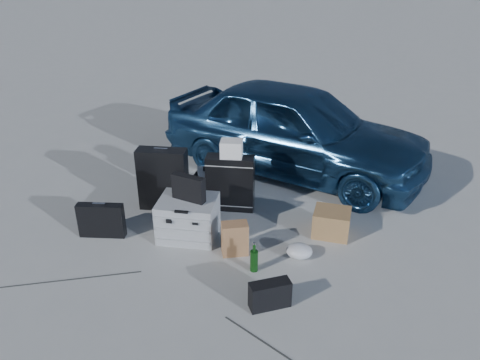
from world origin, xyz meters
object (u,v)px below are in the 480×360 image
at_px(car, 294,129).
at_px(cardboard_box, 331,223).
at_px(briefcase, 101,220).
at_px(suitcase_left, 163,179).
at_px(suitcase_right, 230,183).
at_px(green_bottle, 254,257).
at_px(pelican_case, 188,218).
at_px(duffel_bag, 218,187).

relative_size(car, cardboard_box, 9.42).
xyz_separation_m(briefcase, suitcase_left, (0.50, 0.70, 0.18)).
distance_m(suitcase_right, green_bottle, 1.26).
bearing_deg(green_bottle, car, 82.68).
relative_size(car, suitcase_right, 5.40).
height_order(car, pelican_case, car).
relative_size(duffel_bag, green_bottle, 1.97).
bearing_deg(car, suitcase_left, 154.36).
bearing_deg(suitcase_left, car, 40.02).
height_order(pelican_case, suitcase_right, suitcase_right).
bearing_deg(cardboard_box, duffel_bag, 153.63).
bearing_deg(suitcase_left, green_bottle, -43.06).
relative_size(car, briefcase, 7.34).
bearing_deg(suitcase_right, pelican_case, -118.69).
relative_size(briefcase, suitcase_left, 0.66).
bearing_deg(green_bottle, pelican_case, 145.40).
bearing_deg(pelican_case, cardboard_box, 10.06).
relative_size(suitcase_left, cardboard_box, 1.95).
bearing_deg(briefcase, green_bottle, -17.51).
distance_m(pelican_case, suitcase_right, 0.76).
bearing_deg(cardboard_box, pelican_case, -171.60).
distance_m(briefcase, green_bottle, 1.73).
bearing_deg(car, briefcase, 158.70).
height_order(pelican_case, duffel_bag, pelican_case).
height_order(car, green_bottle, car).
bearing_deg(briefcase, suitcase_left, 50.43).
height_order(suitcase_right, green_bottle, suitcase_right).
bearing_deg(suitcase_right, suitcase_left, -174.24).
xyz_separation_m(cardboard_box, green_bottle, (-0.77, -0.75, 0.01)).
bearing_deg(green_bottle, suitcase_left, 137.09).
bearing_deg(briefcase, pelican_case, 3.38).
xyz_separation_m(suitcase_right, duffel_bag, (-0.19, 0.24, -0.18)).
xyz_separation_m(car, suitcase_right, (-0.70, -1.18, -0.28)).
distance_m(car, pelican_case, 2.16).
bearing_deg(pelican_case, duffel_bag, 81.09).
height_order(suitcase_left, duffel_bag, suitcase_left).
distance_m(pelican_case, duffel_bag, 0.92).
bearing_deg(green_bottle, duffel_bag, 112.60).
distance_m(suitcase_right, cardboard_box, 1.26).
xyz_separation_m(pelican_case, suitcase_left, (-0.43, 0.58, 0.15)).
height_order(suitcase_right, cardboard_box, suitcase_right).
bearing_deg(duffel_bag, pelican_case, -94.42).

